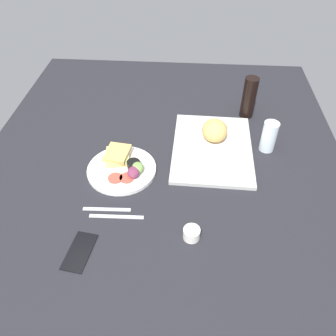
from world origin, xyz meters
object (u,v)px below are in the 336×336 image
Objects in this scene: serving_tray at (212,148)px; drinking_glass at (269,136)px; espresso_cup at (192,233)px; soda_bottle at (249,98)px; knife at (116,216)px; fork at (107,209)px; cell_phone at (80,251)px; bread_plate_near at (214,133)px; plate_with_salad at (123,167)px.

serving_tray is 3.38× the size of drinking_glass.
soda_bottle is at bearing 161.17° from espresso_cup.
knife is at bearing -54.27° from drinking_glass.
serving_tray is 52.20cm from fork.
fork is at bearing -58.08° from drinking_glass.
drinking_glass is 56.87cm from espresso_cup.
serving_tray is 8.04× the size of espresso_cup.
espresso_cup is at bearing 111.42° from cell_phone.
bread_plate_near is 72.52cm from cell_phone.
knife is 1.32× the size of cell_phone.
cell_phone is at bearing -107.99° from fork.
plate_with_salad is 1.60× the size of fork.
espresso_cup is (45.35, -7.90, 1.20)cm from serving_tray.
bread_plate_near is 41.06cm from plate_with_salad.
bread_plate_near is 1.02× the size of knife.
bread_plate_near reaches higher than plate_with_salad.
espresso_cup reaches higher than cell_phone.
espresso_cup is (49.63, -8.28, -3.65)cm from bread_plate_near.
bread_plate_near is (-4.28, 0.38, 4.85)cm from serving_tray.
plate_with_salad reaches higher than knife.
knife is at bearing -37.72° from soda_bottle.
cell_phone is (17.78, -5.06, 0.15)cm from fork.
serving_tray reaches higher than cell_phone.
fork is 0.89× the size of knife.
drinking_glass reaches higher than bread_plate_near.
plate_with_salad is 39.19cm from cell_phone.
plate_with_salad is at bearing -67.07° from serving_tray.
knife is at bearing -38.66° from bread_plate_near.
cell_phone is at bearing -123.10° from knife.
serving_tray is 23.74cm from drinking_glass.
serving_tray is at bearing 170.12° from espresso_cup.
espresso_cup reaches higher than fork.
espresso_cup is (30.28, 27.72, 0.24)cm from plate_with_salad.
drinking_glass is at bearing 34.13° from knife.
soda_bottle is 100.72cm from cell_phone.
espresso_cup is at bearing -9.88° from serving_tray.
drinking_glass is 70.43cm from knife.
espresso_cup is 27.02cm from knife.
serving_tray is 1.66× the size of plate_with_salad.
plate_with_salad reaches higher than espresso_cup.
plate_with_salad is 1.39× the size of soda_bottle.
cell_phone is at bearing -49.82° from drinking_glass.
serving_tray reaches higher than fork.
drinking_glass is 0.68× the size of soda_bottle.
bread_plate_near is 1.46× the size of drinking_glass.
soda_bottle is (-42.01, 52.38, 8.05)cm from plate_with_salad.
fork is (35.74, -38.04, -0.55)cm from serving_tray.
drinking_glass is at bearing 95.55° from serving_tray.
plate_with_salad is 23.77cm from knife.
serving_tray is at bearing -31.88° from soda_bottle.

